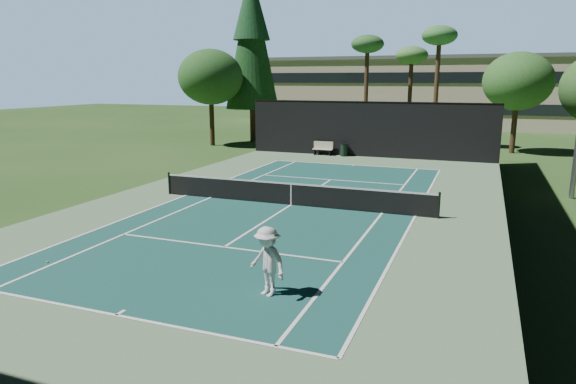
# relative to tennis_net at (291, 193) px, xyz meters

# --- Properties ---
(ground) EXTENTS (160.00, 160.00, 0.00)m
(ground) POSITION_rel_tennis_net_xyz_m (0.00, 0.00, -0.56)
(ground) COLOR #26471A
(ground) RESTS_ON ground
(apron_slab) EXTENTS (18.00, 32.00, 0.01)m
(apron_slab) POSITION_rel_tennis_net_xyz_m (0.00, 0.00, -0.55)
(apron_slab) COLOR #5A7B56
(apron_slab) RESTS_ON ground
(court_surface) EXTENTS (10.97, 23.77, 0.01)m
(court_surface) POSITION_rel_tennis_net_xyz_m (0.00, 0.00, -0.55)
(court_surface) COLOR #174943
(court_surface) RESTS_ON ground
(court_lines) EXTENTS (11.07, 23.87, 0.01)m
(court_lines) POSITION_rel_tennis_net_xyz_m (0.00, 0.00, -0.54)
(court_lines) COLOR white
(court_lines) RESTS_ON ground
(tennis_net) EXTENTS (12.90, 0.10, 1.10)m
(tennis_net) POSITION_rel_tennis_net_xyz_m (0.00, 0.00, 0.00)
(tennis_net) COLOR black
(tennis_net) RESTS_ON ground
(fence) EXTENTS (18.04, 32.05, 4.03)m
(fence) POSITION_rel_tennis_net_xyz_m (0.00, 0.06, 1.45)
(fence) COLOR black
(fence) RESTS_ON ground
(player) EXTENTS (1.38, 1.12, 1.86)m
(player) POSITION_rel_tennis_net_xyz_m (2.90, -9.47, 0.37)
(player) COLOR silver
(player) RESTS_ON ground
(tennis_ball_a) EXTENTS (0.07, 0.07, 0.07)m
(tennis_ball_a) POSITION_rel_tennis_net_xyz_m (-4.39, -9.67, -0.52)
(tennis_ball_a) COLOR #C1D730
(tennis_ball_a) RESTS_ON ground
(tennis_ball_b) EXTENTS (0.06, 0.06, 0.06)m
(tennis_ball_b) POSITION_rel_tennis_net_xyz_m (-2.00, 3.81, -0.53)
(tennis_ball_b) COLOR #C7D730
(tennis_ball_b) RESTS_ON ground
(tennis_ball_c) EXTENTS (0.07, 0.07, 0.07)m
(tennis_ball_c) POSITION_rel_tennis_net_xyz_m (2.48, 3.40, -0.52)
(tennis_ball_c) COLOR #D1EB35
(tennis_ball_c) RESTS_ON ground
(tennis_ball_d) EXTENTS (0.07, 0.07, 0.07)m
(tennis_ball_d) POSITION_rel_tennis_net_xyz_m (-5.24, 3.53, -0.52)
(tennis_ball_d) COLOR #C7DC32
(tennis_ball_d) RESTS_ON ground
(park_bench) EXTENTS (1.50, 0.45, 1.02)m
(park_bench) POSITION_rel_tennis_net_xyz_m (-3.32, 15.69, -0.01)
(park_bench) COLOR beige
(park_bench) RESTS_ON ground
(trash_bin) EXTENTS (0.56, 0.56, 0.95)m
(trash_bin) POSITION_rel_tennis_net_xyz_m (-1.69, 15.66, -0.08)
(trash_bin) COLOR black
(trash_bin) RESTS_ON ground
(pine_tree) EXTENTS (4.80, 4.80, 15.00)m
(pine_tree) POSITION_rel_tennis_net_xyz_m (-12.00, 22.00, 9.00)
(pine_tree) COLOR #4A2E1F
(pine_tree) RESTS_ON ground
(palm_a) EXTENTS (2.80, 2.80, 9.32)m
(palm_a) POSITION_rel_tennis_net_xyz_m (-2.00, 24.00, 7.63)
(palm_a) COLOR #49301F
(palm_a) RESTS_ON ground
(palm_b) EXTENTS (2.80, 2.80, 8.42)m
(palm_b) POSITION_rel_tennis_net_xyz_m (1.50, 26.00, 6.80)
(palm_b) COLOR #3E271A
(palm_b) RESTS_ON ground
(palm_c) EXTENTS (2.80, 2.80, 9.77)m
(palm_c) POSITION_rel_tennis_net_xyz_m (4.00, 23.00, 8.05)
(palm_c) COLOR #4A3220
(palm_c) RESTS_ON ground
(decid_tree_a) EXTENTS (5.12, 5.12, 7.62)m
(decid_tree_a) POSITION_rel_tennis_net_xyz_m (10.00, 22.00, 4.86)
(decid_tree_a) COLOR #432C1C
(decid_tree_a) RESTS_ON ground
(decid_tree_c) EXTENTS (5.44, 5.44, 8.09)m
(decid_tree_c) POSITION_rel_tennis_net_xyz_m (-14.00, 18.00, 5.21)
(decid_tree_c) COLOR #402A1B
(decid_tree_c) RESTS_ON ground
(campus_building) EXTENTS (40.50, 12.50, 8.30)m
(campus_building) POSITION_rel_tennis_net_xyz_m (0.00, 45.98, 3.65)
(campus_building) COLOR #BFAE94
(campus_building) RESTS_ON ground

